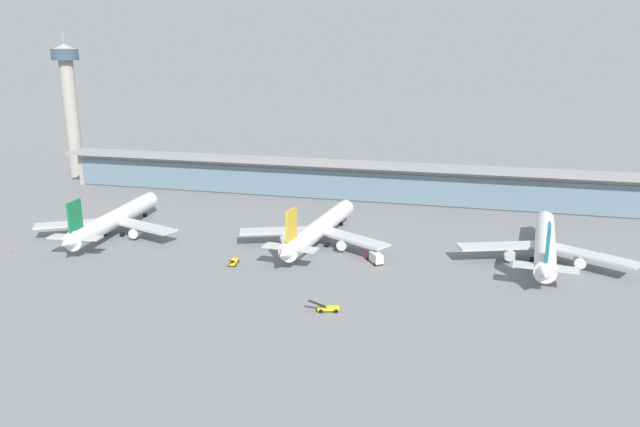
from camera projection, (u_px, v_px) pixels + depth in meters
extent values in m
plane|color=slate|center=(302.00, 256.00, 166.20)|extent=(1200.00, 1200.00, 0.00)
cylinder|color=white|center=(116.00, 218.00, 186.38)|extent=(11.47, 51.52, 5.40)
cone|color=white|center=(153.00, 198.00, 212.96)|extent=(5.84, 5.46, 5.30)
cone|color=white|center=(68.00, 242.00, 159.93)|extent=(5.54, 6.48, 4.86)
cube|color=black|center=(149.00, 198.00, 209.76)|extent=(4.29, 2.70, 0.65)
cube|color=#B7BABF|center=(74.00, 223.00, 183.77)|extent=(22.80, 17.64, 0.65)
cube|color=#B7BABF|center=(145.00, 226.00, 180.48)|extent=(23.96, 13.28, 0.65)
cylinder|color=silver|center=(82.00, 230.00, 183.33)|extent=(3.43, 4.24, 2.98)
cylinder|color=silver|center=(136.00, 232.00, 180.83)|extent=(3.43, 4.24, 2.98)
cube|color=#14703D|center=(75.00, 216.00, 162.79)|extent=(1.42, 6.55, 8.38)
cube|color=#B7BABF|center=(75.00, 237.00, 163.45)|extent=(15.29, 5.85, 0.47)
cylinder|color=black|center=(104.00, 234.00, 185.27)|extent=(1.27, 1.43, 1.30)
cylinder|color=black|center=(122.00, 234.00, 184.43)|extent=(1.27, 1.43, 1.30)
cylinder|color=black|center=(145.00, 215.00, 207.13)|extent=(1.27, 1.43, 1.30)
cylinder|color=white|center=(321.00, 227.00, 176.31)|extent=(9.37, 51.51, 5.40)
cone|color=white|center=(348.00, 206.00, 201.60)|extent=(5.66, 5.26, 5.30)
cone|color=white|center=(285.00, 253.00, 151.13)|extent=(5.31, 6.30, 4.86)
cube|color=black|center=(345.00, 205.00, 198.54)|extent=(4.21, 2.54, 0.65)
cube|color=#B7BABF|center=(279.00, 231.00, 176.07)|extent=(23.85, 14.10, 0.65)
cube|color=#B7BABF|center=(353.00, 238.00, 168.47)|extent=(23.10, 16.95, 0.65)
cylinder|color=silver|center=(287.00, 238.00, 175.14)|extent=(3.28, 4.13, 2.98)
cylinder|color=silver|center=(343.00, 244.00, 169.36)|extent=(3.28, 4.13, 2.98)
cube|color=gold|center=(291.00, 225.00, 153.77)|extent=(1.16, 6.55, 8.38)
cube|color=#B7BABF|center=(290.00, 248.00, 154.48)|extent=(15.18, 5.24, 0.47)
cylinder|color=black|center=(308.00, 243.00, 175.88)|extent=(1.22, 1.39, 1.30)
cylinder|color=black|center=(327.00, 245.00, 173.93)|extent=(1.22, 1.39, 1.30)
cylinder|color=black|center=(341.00, 224.00, 196.11)|extent=(1.22, 1.39, 1.30)
cylinder|color=white|center=(545.00, 242.00, 161.70)|extent=(9.97, 51.52, 5.40)
cone|color=white|center=(545.00, 218.00, 186.87)|extent=(5.71, 5.32, 5.30)
cone|color=white|center=(545.00, 273.00, 136.62)|extent=(5.38, 6.36, 4.86)
cube|color=black|center=(545.00, 217.00, 183.83)|extent=(4.24, 2.59, 0.65)
cube|color=#B7BABF|center=(500.00, 246.00, 161.60)|extent=(23.89, 13.87, 0.65)
cube|color=#B7BABF|center=(592.00, 255.00, 153.75)|extent=(23.02, 17.15, 0.65)
cylinder|color=silver|center=(510.00, 254.00, 160.64)|extent=(3.32, 4.16, 2.98)
cylinder|color=silver|center=(580.00, 262.00, 154.67)|extent=(3.32, 4.16, 2.98)
cube|color=#0F6B7A|center=(548.00, 242.00, 139.25)|extent=(1.23, 6.55, 8.38)
cube|color=#B7BABF|center=(546.00, 267.00, 139.96)|extent=(15.21, 5.42, 0.47)
cylinder|color=black|center=(532.00, 260.00, 161.31)|extent=(1.23, 1.40, 1.30)
cylinder|color=black|center=(555.00, 262.00, 159.30)|extent=(1.23, 1.40, 1.30)
cylinder|color=black|center=(544.00, 237.00, 181.41)|extent=(1.23, 1.40, 1.30)
cube|color=#B21E1E|center=(370.00, 255.00, 163.22)|extent=(2.92, 2.79, 1.50)
cube|color=black|center=(369.00, 253.00, 163.87)|extent=(1.76, 1.29, 0.70)
cube|color=silver|center=(376.00, 257.00, 159.33)|extent=(4.53, 5.09, 2.50)
cylinder|color=black|center=(368.00, 259.00, 162.34)|extent=(0.75, 0.90, 0.90)
cylinder|color=black|center=(374.00, 258.00, 163.03)|extent=(0.75, 0.90, 0.90)
cylinder|color=black|center=(375.00, 265.00, 157.97)|extent=(0.75, 0.90, 0.90)
cylinder|color=black|center=(382.00, 264.00, 158.67)|extent=(0.75, 0.90, 0.90)
cube|color=yellow|center=(328.00, 308.00, 129.44)|extent=(5.11, 3.04, 0.60)
cube|color=black|center=(317.00, 304.00, 129.14)|extent=(4.05, 1.94, 1.72)
cylinder|color=black|center=(321.00, 311.00, 128.70)|extent=(0.94, 0.51, 0.90)
cylinder|color=black|center=(321.00, 308.00, 130.30)|extent=(0.94, 0.51, 0.90)
cylinder|color=black|center=(336.00, 311.00, 128.73)|extent=(0.94, 0.51, 0.90)
cylinder|color=black|center=(336.00, 308.00, 130.33)|extent=(0.94, 0.51, 0.90)
cube|color=silver|center=(287.00, 257.00, 162.97)|extent=(2.71, 3.17, 0.90)
cube|color=black|center=(286.00, 253.00, 163.05)|extent=(0.96, 0.96, 0.70)
cylinder|color=black|center=(290.00, 259.00, 162.35)|extent=(0.70, 0.92, 0.90)
cylinder|color=black|center=(285.00, 259.00, 161.99)|extent=(0.70, 0.92, 0.90)
cylinder|color=black|center=(288.00, 257.00, 164.18)|extent=(0.70, 0.92, 0.90)
cylinder|color=black|center=(283.00, 257.00, 163.82)|extent=(0.70, 0.92, 0.90)
cube|color=yellow|center=(234.00, 262.00, 159.25)|extent=(2.59, 5.04, 0.60)
cube|color=black|center=(232.00, 261.00, 156.63)|extent=(1.56, 4.05, 1.72)
cylinder|color=black|center=(235.00, 265.00, 157.63)|extent=(0.43, 0.93, 0.90)
cylinder|color=black|center=(229.00, 265.00, 157.78)|extent=(0.43, 0.93, 0.90)
cylinder|color=black|center=(238.00, 261.00, 160.86)|extent=(0.43, 0.93, 0.90)
cylinder|color=black|center=(232.00, 261.00, 161.02)|extent=(0.43, 0.93, 0.90)
cube|color=#9E998E|center=(355.00, 182.00, 231.47)|extent=(248.24, 8.00, 14.00)
cube|color=slate|center=(352.00, 186.00, 227.64)|extent=(243.27, 0.50, 11.20)
cube|color=gray|center=(354.00, 164.00, 227.67)|extent=(253.20, 12.80, 1.20)
cylinder|color=#9E998E|center=(72.00, 120.00, 273.85)|extent=(6.40, 6.40, 53.65)
cylinder|color=#384C5B|center=(65.00, 55.00, 266.38)|extent=(12.00, 12.00, 5.00)
cone|color=#9E998E|center=(64.00, 46.00, 265.43)|extent=(10.20, 10.20, 2.40)
cylinder|color=#99999E|center=(63.00, 38.00, 264.49)|extent=(0.36, 0.36, 5.00)
cone|color=orange|center=(12.00, 252.00, 168.80)|extent=(0.44, 0.44, 0.70)
cube|color=black|center=(12.00, 253.00, 168.88)|extent=(0.62, 0.62, 0.04)
cone|color=orange|center=(85.00, 253.00, 167.94)|extent=(0.44, 0.44, 0.70)
cube|color=black|center=(85.00, 254.00, 168.03)|extent=(0.62, 0.62, 0.04)
cone|color=orange|center=(10.00, 249.00, 170.95)|extent=(0.44, 0.44, 0.70)
cube|color=black|center=(10.00, 250.00, 171.03)|extent=(0.62, 0.62, 0.04)
cone|color=orange|center=(53.00, 250.00, 170.00)|extent=(0.44, 0.44, 0.70)
cube|color=black|center=(53.00, 251.00, 170.08)|extent=(0.62, 0.62, 0.04)
cone|color=orange|center=(54.00, 250.00, 170.26)|extent=(0.44, 0.44, 0.70)
cube|color=black|center=(54.00, 251.00, 170.34)|extent=(0.62, 0.62, 0.04)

